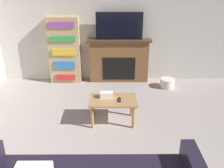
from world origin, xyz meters
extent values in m
cube|color=beige|center=(0.00, 4.66, 1.35)|extent=(6.07, 0.06, 2.70)
cube|color=brown|center=(0.22, 4.52, 0.49)|extent=(1.36, 0.22, 0.98)
cube|color=black|center=(0.22, 4.40, 0.35)|extent=(0.75, 0.01, 0.54)
cube|color=#4C331E|center=(0.22, 4.50, 1.00)|extent=(1.46, 0.28, 0.04)
cube|color=black|center=(0.22, 4.50, 1.32)|extent=(1.04, 0.03, 0.60)
cube|color=black|center=(0.22, 4.48, 1.32)|extent=(1.00, 0.01, 0.57)
cube|color=#A87A4C|center=(0.06, 2.68, 0.43)|extent=(0.81, 0.52, 0.03)
cylinder|color=#A87A4C|center=(-0.28, 2.48, 0.21)|extent=(0.05, 0.05, 0.41)
cylinder|color=#A87A4C|center=(0.41, 2.48, 0.21)|extent=(0.05, 0.05, 0.41)
cylinder|color=#A87A4C|center=(-0.28, 2.88, 0.21)|extent=(0.05, 0.05, 0.41)
cylinder|color=#A87A4C|center=(0.41, 2.88, 0.21)|extent=(0.05, 0.05, 0.41)
cube|color=white|center=(-0.05, 2.75, 0.49)|extent=(0.22, 0.12, 0.10)
cube|color=black|center=(0.17, 2.64, 0.45)|extent=(0.04, 0.15, 0.02)
cube|color=tan|center=(-1.03, 4.50, 0.76)|extent=(0.70, 0.26, 1.53)
cube|color=red|center=(-1.03, 4.35, 0.15)|extent=(0.43, 0.03, 0.14)
cube|color=#2D70B7|center=(-1.03, 4.35, 0.46)|extent=(0.46, 0.03, 0.18)
cube|color=gold|center=(-1.03, 4.35, 0.76)|extent=(0.52, 0.03, 0.15)
cube|color=green|center=(-1.03, 4.35, 1.07)|extent=(0.56, 0.03, 0.12)
cube|color=purple|center=(-1.03, 4.35, 1.38)|extent=(0.55, 0.03, 0.12)
cylinder|color=silver|center=(1.31, 4.12, 0.10)|extent=(0.32, 0.32, 0.21)
camera|label=1|loc=(0.02, -1.29, 2.49)|focal=42.00mm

